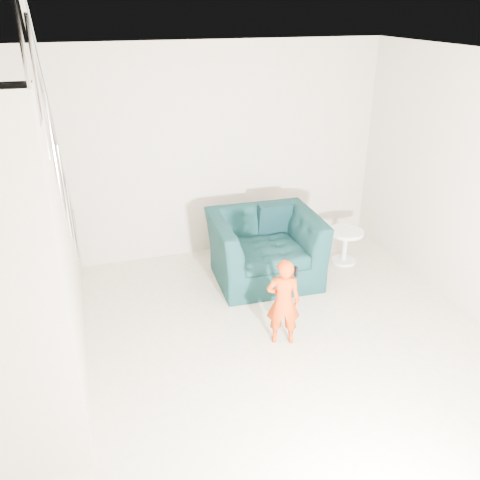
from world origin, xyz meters
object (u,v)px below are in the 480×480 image
(armchair, at_px, (265,248))
(staircase, at_px, (10,296))
(toddler, at_px, (283,302))
(side_table, at_px, (345,241))

(armchair, distance_m, staircase, 2.97)
(armchair, bearing_deg, toddler, -100.05)
(side_table, relative_size, staircase, 0.12)
(toddler, bearing_deg, side_table, -118.81)
(staircase, bearing_deg, armchair, 25.13)
(side_table, distance_m, staircase, 4.06)
(toddler, bearing_deg, staircase, 16.69)
(toddler, relative_size, staircase, 0.25)
(armchair, xyz_separation_m, side_table, (1.14, 0.08, -0.11))
(armchair, relative_size, side_table, 2.80)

